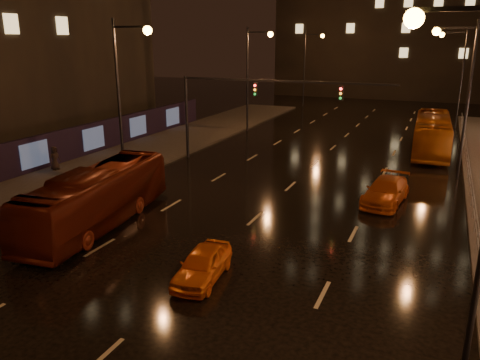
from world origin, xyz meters
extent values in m
plane|color=black|center=(0.00, 20.00, 0.00)|extent=(140.00, 140.00, 0.00)
cube|color=#38332D|center=(-13.50, 15.00, 0.07)|extent=(7.00, 70.00, 0.15)
cube|color=black|center=(-17.20, 12.00, 1.25)|extent=(0.30, 46.00, 2.50)
cylinder|color=black|center=(-9.60, 20.00, 3.10)|extent=(0.22, 0.22, 6.20)
cube|color=black|center=(-2.00, 20.00, 6.10)|extent=(15.20, 0.14, 0.14)
cube|color=black|center=(-4.00, 20.00, 5.45)|extent=(0.32, 0.18, 0.95)
cube|color=black|center=(2.00, 20.00, 5.45)|extent=(0.32, 0.18, 0.95)
sphere|color=#FF1E19|center=(-4.00, 19.88, 5.75)|extent=(0.18, 0.18, 0.18)
cube|color=black|center=(8.40, 2.00, 9.50)|extent=(2.40, 0.12, 0.12)
sphere|color=#FFA932|center=(7.30, 2.00, 9.30)|extent=(0.50, 0.50, 0.50)
cylinder|color=#99999E|center=(10.20, 44.00, 0.65)|extent=(0.04, 0.04, 1.00)
cube|color=#99999E|center=(10.20, 18.00, 1.10)|extent=(0.05, 56.00, 0.05)
cube|color=#99999E|center=(10.20, 18.00, 0.70)|extent=(0.05, 56.00, 0.05)
imported|color=#5D190D|center=(-6.75, 6.16, 1.43)|extent=(3.67, 10.51, 2.87)
imported|color=#9D4B0F|center=(7.65, 29.28, 1.54)|extent=(2.94, 11.13, 3.08)
imported|color=orange|center=(0.50, 3.31, 0.61)|extent=(1.84, 3.74, 1.23)
imported|color=#BC4D11|center=(5.81, 15.14, 0.69)|extent=(2.45, 4.93, 1.38)
imported|color=black|center=(-16.00, 12.76, 0.98)|extent=(0.62, 0.87, 1.65)
camera|label=1|loc=(8.21, -10.87, 8.79)|focal=35.00mm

